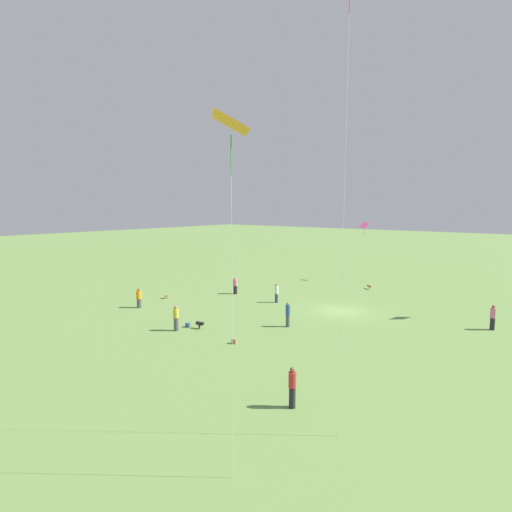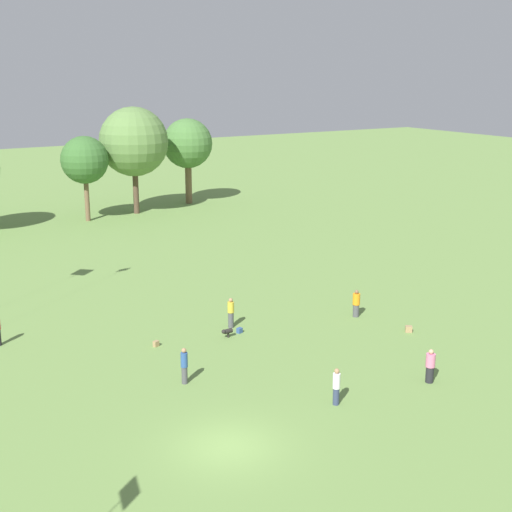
% 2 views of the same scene
% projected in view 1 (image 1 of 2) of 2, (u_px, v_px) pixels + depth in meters
% --- Properties ---
extents(ground_plane, '(240.00, 240.00, 0.00)m').
position_uv_depth(ground_plane, '(341.00, 311.00, 33.73)').
color(ground_plane, '#6B8E47').
extents(person_0, '(0.66, 0.66, 1.73)m').
position_uv_depth(person_0, '(235.00, 286.00, 40.42)').
color(person_0, '#232328').
rests_on(person_0, ground_plane).
extents(person_1, '(0.45, 0.45, 1.78)m').
position_uv_depth(person_1, '(277.00, 293.00, 36.75)').
color(person_1, '#333D5B').
rests_on(person_1, ground_plane).
extents(person_2, '(0.54, 0.54, 1.74)m').
position_uv_depth(person_2, '(139.00, 298.00, 34.85)').
color(person_2, '#4C4C51').
rests_on(person_2, ground_plane).
extents(person_3, '(0.41, 0.41, 1.82)m').
position_uv_depth(person_3, '(493.00, 317.00, 28.55)').
color(person_3, '#232328').
rests_on(person_3, ground_plane).
extents(person_4, '(0.39, 0.39, 1.85)m').
position_uv_depth(person_4, '(288.00, 314.00, 29.28)').
color(person_4, '#4C4C51').
rests_on(person_4, ground_plane).
extents(person_5, '(0.48, 0.48, 1.86)m').
position_uv_depth(person_5, '(292.00, 387.00, 17.44)').
color(person_5, '#232328').
rests_on(person_5, ground_plane).
extents(person_6, '(0.44, 0.44, 1.83)m').
position_uv_depth(person_6, '(176.00, 318.00, 28.36)').
color(person_6, '#4C4C51').
rests_on(person_6, ground_plane).
extents(kite_0, '(1.55, 1.55, 11.50)m').
position_uv_depth(kite_0, '(231.00, 133.00, 11.66)').
color(kite_0, orange).
rests_on(kite_0, ground_plane).
extents(kite_3, '(0.94, 0.91, 16.84)m').
position_uv_depth(kite_3, '(349.00, 9.00, 13.49)').
color(kite_3, '#E54C99').
rests_on(kite_3, ground_plane).
extents(kite_4, '(1.06, 0.91, 6.93)m').
position_uv_depth(kite_4, '(364.00, 227.00, 47.08)').
color(kite_4, '#E54C99').
rests_on(kite_4, ground_plane).
extents(dog_0, '(0.69, 0.32, 0.55)m').
position_uv_depth(dog_0, '(200.00, 324.00, 28.88)').
color(dog_0, black).
rests_on(dog_0, ground_plane).
extents(dog_1, '(0.73, 0.62, 0.48)m').
position_uv_depth(dog_1, '(370.00, 286.00, 42.79)').
color(dog_1, tan).
rests_on(dog_1, ground_plane).
extents(picnic_bag_0, '(0.48, 0.47, 0.37)m').
position_uv_depth(picnic_bag_0, '(166.00, 297.00, 38.43)').
color(picnic_bag_0, '#A58459').
rests_on(picnic_bag_0, ground_plane).
extents(picnic_bag_1, '(0.36, 0.31, 0.32)m').
position_uv_depth(picnic_bag_1, '(234.00, 341.00, 25.75)').
color(picnic_bag_1, '#A58459').
rests_on(picnic_bag_1, ground_plane).
extents(picnic_bag_2, '(0.37, 0.33, 0.30)m').
position_uv_depth(picnic_bag_2, '(188.00, 325.00, 29.28)').
color(picnic_bag_2, '#33518C').
rests_on(picnic_bag_2, ground_plane).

